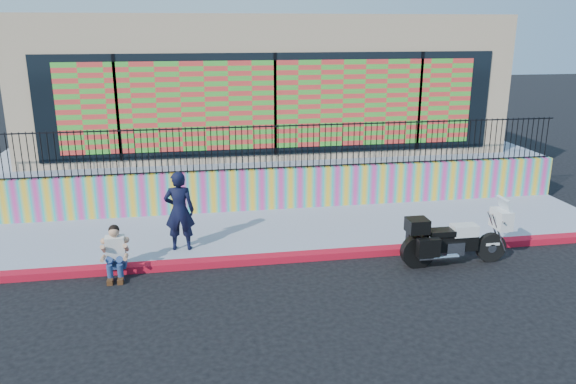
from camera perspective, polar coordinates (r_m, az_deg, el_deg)
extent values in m
plane|color=black|center=(12.42, 1.65, -6.86)|extent=(90.00, 90.00, 0.00)
cube|color=#A60B1F|center=(12.39, 1.65, -6.54)|extent=(16.00, 0.30, 0.15)
cube|color=#878EA2|center=(13.90, 0.29, -3.93)|extent=(16.00, 3.00, 0.15)
cube|color=#DD3A96|center=(15.20, -0.77, 0.35)|extent=(16.00, 0.20, 1.10)
cube|color=#878EA2|center=(20.12, -3.08, 4.11)|extent=(16.00, 10.00, 1.25)
cube|color=tan|center=(19.53, -3.13, 11.53)|extent=(14.00, 8.00, 4.00)
cube|color=black|center=(15.61, -1.32, 8.84)|extent=(12.60, 0.04, 2.80)
cube|color=#EA3B34|center=(15.58, -1.30, 8.83)|extent=(11.48, 0.02, 2.40)
cylinder|color=black|center=(12.96, 19.90, -5.31)|extent=(0.65, 0.14, 0.65)
cylinder|color=black|center=(12.24, 13.03, -6.01)|extent=(0.65, 0.14, 0.65)
cube|color=black|center=(12.52, 16.63, -4.95)|extent=(0.93, 0.28, 0.33)
cube|color=silver|center=(12.53, 16.39, -5.39)|extent=(0.39, 0.33, 0.29)
cube|color=silver|center=(12.50, 17.46, -3.70)|extent=(0.54, 0.31, 0.24)
cube|color=black|center=(12.29, 15.28, -3.98)|extent=(0.54, 0.33, 0.12)
cube|color=silver|center=(12.84, 20.86, -2.58)|extent=(0.29, 0.51, 0.41)
cube|color=silver|center=(12.77, 21.15, -1.23)|extent=(0.18, 0.45, 0.33)
cube|color=black|center=(12.01, 13.00, -3.34)|extent=(0.43, 0.41, 0.29)
cube|color=black|center=(11.95, 14.08, -5.53)|extent=(0.47, 0.18, 0.39)
cube|color=black|center=(12.45, 13.00, -4.55)|extent=(0.47, 0.18, 0.39)
cube|color=silver|center=(12.93, 19.94, -4.91)|extent=(0.31, 0.16, 0.06)
imported|color=black|center=(12.50, -10.97, -1.89)|extent=(0.69, 0.49, 1.79)
cube|color=navy|center=(12.16, -16.95, -6.91)|extent=(0.36, 0.28, 0.18)
cube|color=silver|center=(11.99, -17.11, -5.45)|extent=(0.38, 0.27, 0.54)
sphere|color=tan|center=(11.83, -17.28, -3.90)|extent=(0.21, 0.21, 0.21)
cube|color=#472814|center=(11.85, -17.60, -8.60)|extent=(0.11, 0.26, 0.10)
cube|color=#472814|center=(11.82, -16.63, -8.58)|extent=(0.11, 0.26, 0.10)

